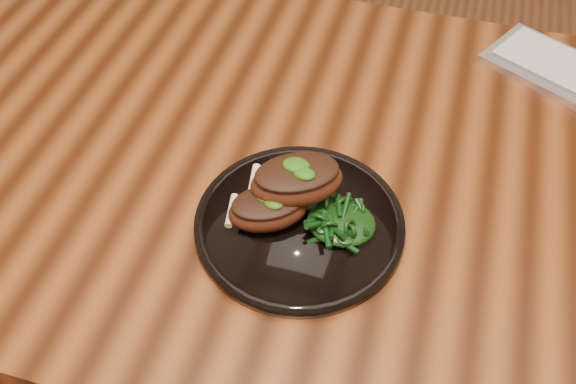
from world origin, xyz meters
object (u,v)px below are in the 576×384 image
Objects in this scene: plate at (299,224)px; greens_heap at (341,219)px; desk at (396,215)px; lamb_chop_front at (268,208)px.

greens_heap is (0.05, 0.00, 0.02)m from plate.
desk is 0.19m from plate.
desk is 0.17m from greens_heap.
desk is 6.09× the size of plate.
greens_heap reaches higher than desk.
greens_heap is at bearing 8.98° from lamb_chop_front.
lamb_chop_front is at bearing -171.02° from greens_heap.
plate is at bearing -174.81° from greens_heap.
desk is at bearing 41.77° from lamb_chop_front.
lamb_chop_front is 0.09m from greens_heap.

